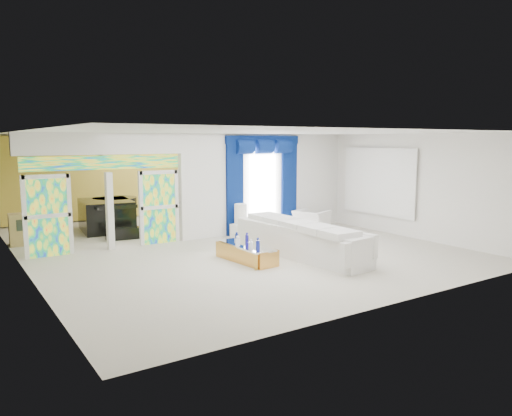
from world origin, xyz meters
TOP-DOWN VIEW (x-y plane):
  - floor at (0.00, 0.00)m, footprint 12.00×12.00m
  - dividing_wall at (2.15, 1.00)m, footprint 5.70×0.18m
  - dividing_header at (-2.85, 1.00)m, footprint 4.30×0.18m
  - stained_panel_left at (-4.28, 1.00)m, footprint 0.95×0.04m
  - stained_panel_right at (-1.42, 1.00)m, footprint 0.95×0.04m
  - stained_transom at (-2.85, 1.00)m, footprint 4.00×0.05m
  - window_pane at (1.90, 0.90)m, footprint 1.00×0.02m
  - blue_drape_left at (0.90, 0.87)m, footprint 0.55×0.10m
  - blue_drape_right at (2.90, 0.87)m, footprint 0.55×0.10m
  - blue_pelmet at (1.90, 0.87)m, footprint 2.60×0.12m
  - wall_mirror at (4.94, -1.00)m, footprint 0.04×2.70m
  - gold_curtains at (0.00, 5.90)m, footprint 9.70×0.12m
  - white_sofa at (0.83, -2.35)m, footprint 1.24×3.99m
  - coffee_table at (-0.52, -2.05)m, footprint 0.74×1.74m
  - console_table at (1.20, 0.54)m, footprint 1.21×0.51m
  - table_lamp at (0.90, 0.54)m, footprint 0.36×0.36m
  - armchair at (3.32, 0.23)m, footprint 1.13×1.21m
  - grand_piano at (-2.09, 3.70)m, footprint 1.65×2.05m
  - piano_bench at (-2.09, 2.10)m, footprint 1.00×0.48m
  - tv_console at (-4.65, 2.83)m, footprint 0.62×0.57m
  - chandelier at (-2.30, 3.40)m, footprint 0.60×0.60m
  - decanters at (-0.52, -2.06)m, footprint 0.18×1.08m

SIDE VIEW (x-z plane):
  - floor at x=0.00m, z-range 0.00..0.00m
  - piano_bench at x=-2.09m, z-range 0.00..0.32m
  - coffee_table at x=-0.52m, z-range 0.00..0.38m
  - console_table at x=1.20m, z-range 0.00..0.39m
  - armchair at x=3.32m, z-range 0.00..0.63m
  - white_sofa at x=0.83m, z-range 0.00..0.75m
  - tv_console at x=-4.65m, z-range 0.00..0.85m
  - decanters at x=-0.52m, z-range 0.35..0.59m
  - grand_piano at x=-2.09m, z-range 0.00..0.96m
  - table_lamp at x=0.90m, z-range 0.39..0.97m
  - stained_panel_left at x=-4.28m, z-range 0.00..2.00m
  - stained_panel_right at x=-1.42m, z-range 0.00..2.00m
  - blue_drape_left at x=0.90m, z-range 0.00..2.80m
  - blue_drape_right at x=2.90m, z-range 0.00..2.80m
  - window_pane at x=1.90m, z-range 0.30..2.60m
  - dividing_wall at x=2.15m, z-range 0.00..3.00m
  - gold_curtains at x=0.00m, z-range 0.05..2.95m
  - wall_mirror at x=4.94m, z-range 0.60..2.50m
  - stained_transom at x=-2.85m, z-range 2.08..2.42m
  - chandelier at x=-2.30m, z-range 2.35..2.95m
  - dividing_header at x=-2.85m, z-range 2.45..3.00m
  - blue_pelmet at x=1.90m, z-range 2.69..2.94m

